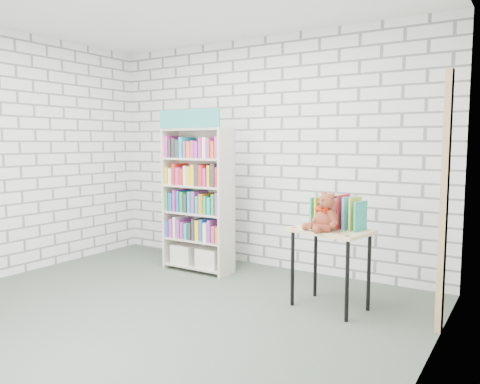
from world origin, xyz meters
The scene contains 7 objects.
ground centered at (0.00, 0.00, 0.00)m, with size 4.50×4.50×0.00m, color #424E42.
room_shell centered at (0.00, 0.00, 1.78)m, with size 4.52×4.02×2.81m.
bookshelf centered at (-0.54, 1.36, 0.87)m, with size 0.85×0.33×1.91m.
display_table centered at (1.27, 0.98, 0.64)m, with size 0.77×0.61×0.74m.
table_books centered at (1.29, 1.09, 0.89)m, with size 0.52×0.31×0.29m.
teddy_bear centered at (1.25, 0.87, 0.88)m, with size 0.33×0.32×0.35m.
door_trim centered at (2.23, 0.95, 1.05)m, with size 0.05×0.12×2.10m, color tan.
Camera 1 is at (2.82, -3.03, 1.53)m, focal length 35.00 mm.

